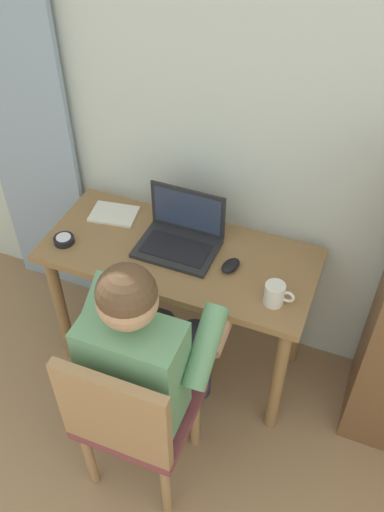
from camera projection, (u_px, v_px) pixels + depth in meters
name	position (u px, v px, depth m)	size (l,w,h in m)	color
wall_back	(299.00, 125.00, 2.09)	(4.80, 0.05, 2.50)	silver
curtain_panel	(23.00, 114.00, 2.50)	(0.49, 0.03, 2.16)	#8EA3B7
desk	(179.00, 273.00, 2.41)	(1.19, 0.52, 0.73)	olive
chair	(131.00, 416.00, 2.03)	(0.42, 0.40, 0.87)	brown
person_seated	(149.00, 350.00, 2.03)	(0.53, 0.59, 1.19)	#33384C
laptop	(181.00, 235.00, 2.33)	(0.34, 0.25, 0.24)	#232326
computer_mouse	(231.00, 266.00, 2.24)	(0.06, 0.10, 0.03)	black
desk_clock	(64.00, 240.00, 2.36)	(0.09, 0.09, 0.03)	black
notebook_pad	(114.00, 214.00, 2.51)	(0.21, 0.15, 0.01)	silver
coffee_mug	(275.00, 294.00, 2.08)	(0.12, 0.08, 0.09)	silver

